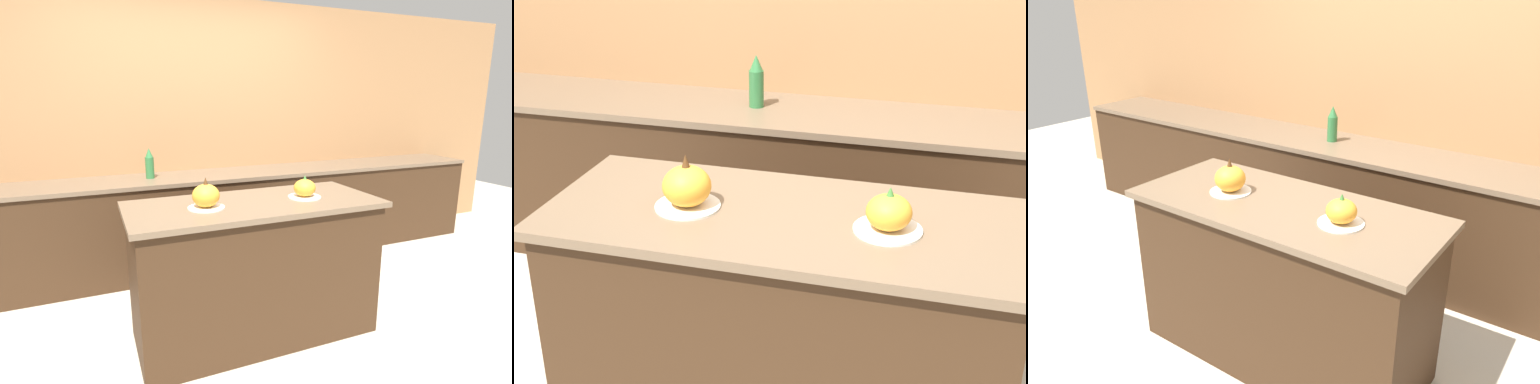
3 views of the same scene
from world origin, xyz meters
The scene contains 7 objects.
ground_plane centered at (0.00, 0.00, 0.00)m, with size 12.00×12.00×0.00m, color #BCB29E.
wall_back centered at (0.00, 1.59, 1.25)m, with size 8.00×0.06×2.50m.
kitchen_island centered at (0.00, 0.00, 0.47)m, with size 1.63×0.70×0.93m.
back_counter centered at (0.00, 1.26, 0.44)m, with size 6.00×0.60×0.89m.
pumpkin_cake_left centered at (-0.33, -0.03, 1.01)m, with size 0.22×0.22×0.19m.
pumpkin_cake_right centered at (0.35, -0.02, 0.99)m, with size 0.22×0.22×0.15m.
bottle_tall centered at (-0.47, 1.28, 1.01)m, with size 0.08×0.08×0.27m.
Camera 1 is at (-0.95, -2.28, 1.59)m, focal length 28.00 mm.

